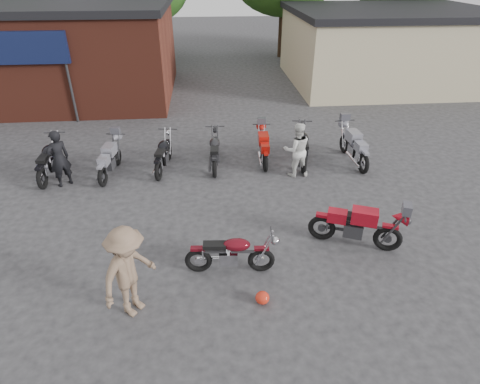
{
  "coord_description": "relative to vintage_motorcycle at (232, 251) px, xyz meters",
  "views": [
    {
      "loc": [
        -1.29,
        -6.7,
        5.93
      ],
      "look_at": [
        -0.55,
        1.9,
        0.9
      ],
      "focal_mm": 30.0,
      "sensor_mm": 36.0,
      "label": 1
    }
  ],
  "objects": [
    {
      "name": "stucco_building",
      "position": [
        9.39,
        14.97,
        1.21
      ],
      "size": [
        10.0,
        8.0,
        3.5
      ],
      "primitive_type": "cube",
      "color": "tan",
      "rests_on": "ground"
    },
    {
      "name": "row_bike_0",
      "position": [
        -5.32,
        4.94,
        0.07
      ],
      "size": [
        0.71,
        2.12,
        1.22
      ],
      "primitive_type": null,
      "rotation": [
        0.0,
        0.0,
        1.58
      ],
      "color": "black",
      "rests_on": "ground"
    },
    {
      "name": "row_bike_3",
      "position": [
        -0.19,
        5.19,
        0.04
      ],
      "size": [
        0.77,
        2.05,
        1.17
      ],
      "primitive_type": null,
      "rotation": [
        0.0,
        0.0,
        1.52
      ],
      "color": "black",
      "rests_on": "ground"
    },
    {
      "name": "row_bike_2",
      "position": [
        -1.84,
        5.13,
        0.04
      ],
      "size": [
        0.93,
        2.07,
        1.16
      ],
      "primitive_type": null,
      "rotation": [
        0.0,
        0.0,
        1.43
      ],
      "color": "black",
      "rests_on": "ground"
    },
    {
      "name": "person_dark",
      "position": [
        -4.77,
        4.32,
        0.33
      ],
      "size": [
        0.75,
        0.73,
        1.74
      ],
      "primitive_type": "imported",
      "rotation": [
        0.0,
        0.0,
        3.86
      ],
      "color": "black",
      "rests_on": "ground"
    },
    {
      "name": "row_bike_4",
      "position": [
        1.44,
        5.42,
        0.02
      ],
      "size": [
        0.72,
        1.95,
        1.12
      ],
      "primitive_type": null,
      "rotation": [
        0.0,
        0.0,
        1.53
      ],
      "color": "red",
      "rests_on": "ground"
    },
    {
      "name": "row_bike_6",
      "position": [
        4.41,
        5.11,
        0.08
      ],
      "size": [
        0.86,
        2.2,
        1.25
      ],
      "primitive_type": null,
      "rotation": [
        0.0,
        0.0,
        1.64
      ],
      "color": "gray",
      "rests_on": "ground"
    },
    {
      "name": "row_bike_1",
      "position": [
        -3.48,
        4.89,
        0.03
      ],
      "size": [
        0.88,
        2.03,
        1.14
      ],
      "primitive_type": null,
      "rotation": [
        0.0,
        0.0,
        1.45
      ],
      "color": "gray",
      "rests_on": "ground"
    },
    {
      "name": "person_light",
      "position": [
        2.31,
        4.36,
        0.32
      ],
      "size": [
        0.88,
        0.71,
        1.72
      ],
      "primitive_type": "imported",
      "rotation": [
        0.0,
        0.0,
        3.21
      ],
      "color": "silver",
      "rests_on": "ground"
    },
    {
      "name": "person_tan",
      "position": [
        -1.95,
        -0.97,
        0.42
      ],
      "size": [
        1.3,
        1.43,
        1.92
      ],
      "primitive_type": "imported",
      "rotation": [
        0.0,
        0.0,
        0.95
      ],
      "color": "#816750",
      "rests_on": "ground"
    },
    {
      "name": "brick_building",
      "position": [
        -8.11,
        13.97,
        1.46
      ],
      "size": [
        12.0,
        8.0,
        4.0
      ],
      "primitive_type": "cube",
      "color": "#5F271B",
      "rests_on": "ground"
    },
    {
      "name": "vintage_motorcycle",
      "position": [
        0.0,
        0.0,
        0.0
      ],
      "size": [
        1.91,
        0.75,
        1.09
      ],
      "primitive_type": null,
      "rotation": [
        0.0,
        0.0,
        -0.07
      ],
      "color": "#590B14",
      "rests_on": "ground"
    },
    {
      "name": "ground",
      "position": [
        0.89,
        -0.03,
        -0.54
      ],
      "size": [
        90.0,
        90.0,
        0.0
      ],
      "primitive_type": "plane",
      "color": "#2C2C2E"
    },
    {
      "name": "sportbike",
      "position": [
        2.98,
        0.67,
        0.06
      ],
      "size": [
        2.19,
        1.41,
        1.21
      ],
      "primitive_type": null,
      "rotation": [
        0.0,
        0.0,
        -0.38
      ],
      "color": "#AB0E1D",
      "rests_on": "ground"
    },
    {
      "name": "row_bike_5",
      "position": [
        2.73,
        5.25,
        0.08
      ],
      "size": [
        1.03,
        2.22,
        1.24
      ],
      "primitive_type": null,
      "rotation": [
        0.0,
        0.0,
        1.41
      ],
      "color": "black",
      "rests_on": "ground"
    },
    {
      "name": "helmet",
      "position": [
        0.54,
        -0.99,
        -0.41
      ],
      "size": [
        0.34,
        0.34,
        0.26
      ],
      "primitive_type": "ellipsoid",
      "rotation": [
        0.0,
        0.0,
        0.25
      ],
      "color": "red",
      "rests_on": "ground"
    }
  ]
}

